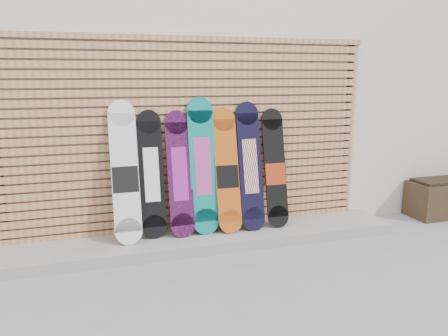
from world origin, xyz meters
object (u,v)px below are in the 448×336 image
Objects in this scene: snowboard_5 at (250,166)px; snowboard_2 at (180,174)px; snowboard_0 at (125,173)px; snowboard_3 at (203,166)px; snowboard_4 at (227,171)px; snowboard_1 at (152,175)px; snowboard_6 at (275,169)px.

snowboard_2 is at bearing 179.10° from snowboard_5.
snowboard_3 is (0.86, 0.03, 0.02)m from snowboard_0.
snowboard_4 reaches higher than snowboard_2.
snowboard_4 is at bearing -2.03° from snowboard_2.
snowboard_0 reaches higher than snowboard_1.
snowboard_0 is 0.29m from snowboard_1.
snowboard_4 is 0.29m from snowboard_5.
snowboard_1 is 0.99× the size of snowboard_4.
snowboard_4 is (0.85, -0.05, -0.01)m from snowboard_1.
snowboard_1 is 1.01× the size of snowboard_6.
snowboard_1 is 0.31m from snowboard_2.
snowboard_0 is 1.09× the size of snowboard_2.
snowboard_1 is at bearing 174.73° from snowboard_2.
snowboard_3 reaches higher than snowboard_2.
snowboard_1 is 0.92× the size of snowboard_3.
snowboard_3 is 0.56m from snowboard_5.
snowboard_2 is 0.91× the size of snowboard_3.
snowboard_2 is at bearing 179.60° from snowboard_6.
snowboard_0 is at bearing -177.72° from snowboard_3.
snowboard_3 reaches higher than snowboard_5.
snowboard_4 is (0.27, -0.03, -0.07)m from snowboard_3.
snowboard_2 is 0.99× the size of snowboard_4.
snowboard_0 is 1.08× the size of snowboard_4.
snowboard_2 is 1.13m from snowboard_6.
snowboard_6 is at bearing 0.60° from snowboard_0.
snowboard_0 is at bearing -169.24° from snowboard_1.
snowboard_2 is (0.31, -0.03, -0.01)m from snowboard_1.
snowboard_1 is at bearing 10.76° from snowboard_0.
snowboard_0 reaches higher than snowboard_5.
snowboard_4 reaches higher than snowboard_6.
snowboard_3 is 0.29m from snowboard_4.
snowboard_1 is 1.44m from snowboard_6.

